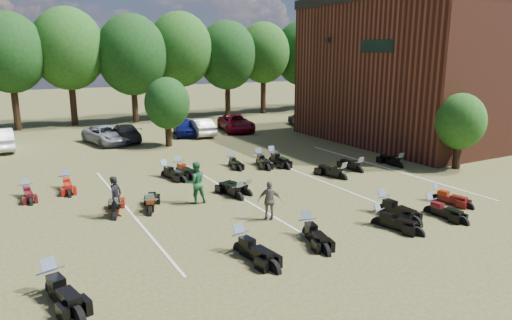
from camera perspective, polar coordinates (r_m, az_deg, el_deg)
ground at (r=21.05m, az=8.09°, el=-5.00°), size 160.00×160.00×0.00m
car_1 at (r=36.02m, az=-29.39°, el=2.26°), size 1.79×4.73×1.54m
car_2 at (r=35.58m, az=-18.19°, el=3.00°), size 3.23×5.15×1.33m
car_3 at (r=36.10m, az=-16.11°, el=3.29°), size 2.01×4.65×1.33m
car_4 at (r=37.74m, az=-8.93°, el=4.08°), size 2.51×4.28×1.37m
car_5 at (r=37.56m, az=-7.02°, el=4.11°), size 1.80×4.32×1.39m
car_6 at (r=39.47m, az=-2.50°, el=4.65°), size 3.27×5.44×1.41m
car_7 at (r=42.62m, az=6.05°, el=5.19°), size 3.10×5.12×1.39m
person_black at (r=19.30m, az=-17.12°, el=-4.45°), size 0.74×0.74×1.73m
person_green at (r=20.37m, az=-7.55°, el=-2.80°), size 0.96×0.77×1.90m
person_grey at (r=18.23m, az=1.72°, el=-5.09°), size 1.01×0.79×1.60m
motorcycle_0 at (r=14.37m, az=-24.07°, el=-14.96°), size 1.39×2.64×1.41m
motorcycle_1 at (r=15.65m, az=-1.93°, el=-11.39°), size 1.10×2.51×1.35m
motorcycle_2 at (r=17.06m, az=6.40°, el=-9.34°), size 1.22×2.38×1.27m
motorcycle_3 at (r=18.59m, az=15.06°, el=-7.81°), size 1.32×2.29×1.22m
motorcycle_4 at (r=20.07m, az=15.54°, el=-6.26°), size 0.80×2.45×1.36m
motorcycle_5 at (r=20.58m, az=20.91°, el=-6.18°), size 0.77×2.14×1.18m
motorcycle_6 at (r=22.38m, az=21.59°, el=-4.71°), size 1.03×2.12×1.13m
motorcycle_7 at (r=19.50m, az=-17.21°, el=-6.95°), size 1.30×2.36×1.26m
motorcycle_8 at (r=19.60m, az=-13.05°, el=-6.58°), size 1.46×2.40×1.27m
motorcycle_9 at (r=21.59m, az=-1.07°, el=-4.40°), size 1.26×2.18×1.16m
motorcycle_10 at (r=20.99m, az=-2.13°, el=-4.92°), size 0.97×2.31×1.25m
motorcycle_11 at (r=24.71m, az=10.70°, el=-2.37°), size 1.20×2.42×1.29m
motorcycle_12 at (r=26.38m, az=12.77°, el=-1.48°), size 0.71×2.20×1.22m
motorcycle_13 at (r=28.08m, az=17.45°, el=-0.88°), size 0.81×2.28×1.25m
motorcycle_14 at (r=24.02m, az=-26.74°, el=-4.03°), size 0.78×2.07×1.14m
motorcycle_15 at (r=24.67m, az=-22.60°, el=-3.19°), size 0.80×2.26×1.24m
motorcycle_16 at (r=25.34m, az=-11.27°, el=-2.00°), size 1.31×2.39×1.27m
motorcycle_17 at (r=25.88m, az=-9.60°, el=-1.62°), size 0.94×2.49×1.36m
motorcycle_18 at (r=27.39m, az=-3.15°, el=-0.64°), size 0.85×2.08×1.13m
motorcycle_19 at (r=27.72m, az=0.35°, el=-0.45°), size 1.18×2.45×1.31m
motorcycle_20 at (r=28.05m, az=2.05°, el=-0.30°), size 0.91×2.52×1.39m
brick_building at (r=42.30m, az=25.38°, el=10.32°), size 25.40×15.20×10.70m
tree_line at (r=46.27m, az=-15.36°, el=12.41°), size 56.00×6.00×9.79m
young_tree_near_building at (r=28.53m, az=24.19°, el=4.41°), size 2.80×2.80×4.16m
young_tree_midfield at (r=33.18m, az=-11.04°, el=6.97°), size 3.20×3.20×4.70m
parking_lines at (r=21.98m, az=-2.94°, el=-4.08°), size 20.10×14.00×0.01m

